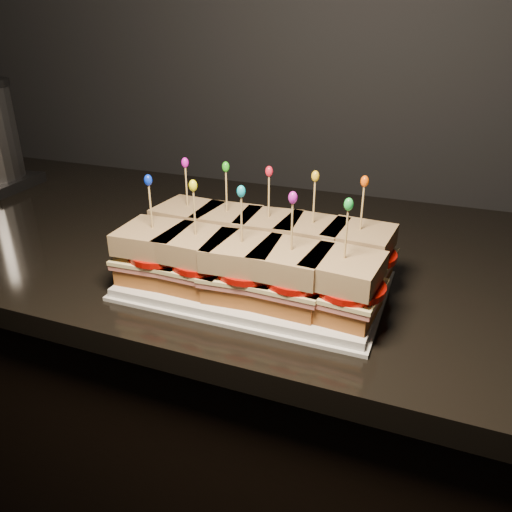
% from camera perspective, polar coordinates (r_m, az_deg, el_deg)
% --- Properties ---
extents(wall_back, '(4.00, 0.04, 2.70)m').
position_cam_1_polar(wall_back, '(1.31, -3.19, 25.63)').
color(wall_back, black).
rests_on(wall_back, ground).
extents(cabinet, '(2.64, 0.71, 0.91)m').
position_cam_1_polar(cabinet, '(1.34, -11.10, -16.38)').
color(cabinet, black).
rests_on(cabinet, ground).
extents(granite_slab, '(2.68, 0.75, 0.04)m').
position_cam_1_polar(granite_slab, '(1.09, -13.11, 2.76)').
color(granite_slab, black).
rests_on(granite_slab, cabinet).
extents(platter, '(0.39, 0.24, 0.02)m').
position_cam_1_polar(platter, '(0.79, -0.00, -3.01)').
color(platter, silver).
rests_on(platter, granite_slab).
extents(platter_rim, '(0.40, 0.25, 0.01)m').
position_cam_1_polar(platter_rim, '(0.80, -0.00, -3.39)').
color(platter_rim, silver).
rests_on(platter_rim, granite_slab).
extents(sandwich_0_bread_bot, '(0.10, 0.10, 0.03)m').
position_cam_1_polar(sandwich_0_bread_bot, '(0.89, -7.57, 1.47)').
color(sandwich_0_bread_bot, brown).
rests_on(sandwich_0_bread_bot, platter).
extents(sandwich_0_ham, '(0.11, 0.11, 0.01)m').
position_cam_1_polar(sandwich_0_ham, '(0.88, -7.63, 2.50)').
color(sandwich_0_ham, '#C75D59').
rests_on(sandwich_0_ham, sandwich_0_bread_bot).
extents(sandwich_0_cheese, '(0.11, 0.11, 0.01)m').
position_cam_1_polar(sandwich_0_cheese, '(0.88, -7.65, 2.92)').
color(sandwich_0_cheese, '#F1E097').
rests_on(sandwich_0_cheese, sandwich_0_ham).
extents(sandwich_0_tomato, '(0.10, 0.10, 0.01)m').
position_cam_1_polar(sandwich_0_tomato, '(0.87, -7.17, 3.14)').
color(sandwich_0_tomato, '#AC0B04').
rests_on(sandwich_0_tomato, sandwich_0_cheese).
extents(sandwich_0_bread_top, '(0.10, 0.10, 0.03)m').
position_cam_1_polar(sandwich_0_bread_top, '(0.87, -7.76, 4.67)').
color(sandwich_0_bread_top, '#502813').
rests_on(sandwich_0_bread_top, sandwich_0_tomato).
extents(sandwich_0_pick, '(0.00, 0.00, 0.09)m').
position_cam_1_polar(sandwich_0_pick, '(0.85, -7.94, 7.60)').
color(sandwich_0_pick, tan).
rests_on(sandwich_0_pick, sandwich_0_bread_top).
extents(sandwich_0_frill, '(0.01, 0.01, 0.02)m').
position_cam_1_polar(sandwich_0_frill, '(0.84, -8.12, 10.53)').
color(sandwich_0_frill, '#CC10C3').
rests_on(sandwich_0_frill, sandwich_0_pick).
extents(sandwich_1_bread_bot, '(0.10, 0.10, 0.03)m').
position_cam_1_polar(sandwich_1_bread_bot, '(0.86, -3.23, 0.76)').
color(sandwich_1_bread_bot, brown).
rests_on(sandwich_1_bread_bot, platter).
extents(sandwich_1_ham, '(0.11, 0.11, 0.01)m').
position_cam_1_polar(sandwich_1_ham, '(0.85, -3.26, 1.82)').
color(sandwich_1_ham, '#C75D59').
rests_on(sandwich_1_ham, sandwich_1_bread_bot).
extents(sandwich_1_cheese, '(0.11, 0.11, 0.01)m').
position_cam_1_polar(sandwich_1_cheese, '(0.85, -3.27, 2.26)').
color(sandwich_1_cheese, '#F1E097').
rests_on(sandwich_1_cheese, sandwich_1_ham).
extents(sandwich_1_tomato, '(0.10, 0.10, 0.01)m').
position_cam_1_polar(sandwich_1_tomato, '(0.83, -2.71, 2.47)').
color(sandwich_1_tomato, '#AC0B04').
rests_on(sandwich_1_tomato, sandwich_1_cheese).
extents(sandwich_1_bread_top, '(0.10, 0.10, 0.03)m').
position_cam_1_polar(sandwich_1_bread_top, '(0.84, -3.32, 4.07)').
color(sandwich_1_bread_top, '#502813').
rests_on(sandwich_1_bread_top, sandwich_1_tomato).
extents(sandwich_1_pick, '(0.00, 0.00, 0.09)m').
position_cam_1_polar(sandwich_1_pick, '(0.82, -3.40, 7.11)').
color(sandwich_1_pick, tan).
rests_on(sandwich_1_pick, sandwich_1_bread_top).
extents(sandwich_1_frill, '(0.01, 0.01, 0.02)m').
position_cam_1_polar(sandwich_1_frill, '(0.81, -3.48, 10.14)').
color(sandwich_1_frill, green).
rests_on(sandwich_1_frill, sandwich_1_pick).
extents(sandwich_2_bread_bot, '(0.10, 0.10, 0.03)m').
position_cam_1_polar(sandwich_2_bread_bot, '(0.83, 1.40, -0.00)').
color(sandwich_2_bread_bot, brown).
rests_on(sandwich_2_bread_bot, platter).
extents(sandwich_2_ham, '(0.11, 0.11, 0.01)m').
position_cam_1_polar(sandwich_2_ham, '(0.82, 1.41, 1.09)').
color(sandwich_2_ham, '#C75D59').
rests_on(sandwich_2_ham, sandwich_2_bread_bot).
extents(sandwich_2_cheese, '(0.12, 0.11, 0.01)m').
position_cam_1_polar(sandwich_2_cheese, '(0.82, 1.41, 1.54)').
color(sandwich_2_cheese, '#F1E097').
rests_on(sandwich_2_cheese, sandwich_2_ham).
extents(sandwich_2_tomato, '(0.10, 0.10, 0.01)m').
position_cam_1_polar(sandwich_2_tomato, '(0.81, 2.07, 1.74)').
color(sandwich_2_tomato, '#AC0B04').
rests_on(sandwich_2_tomato, sandwich_2_cheese).
extents(sandwich_2_bread_top, '(0.11, 0.11, 0.03)m').
position_cam_1_polar(sandwich_2_bread_top, '(0.81, 1.43, 3.39)').
color(sandwich_2_bread_top, '#502813').
rests_on(sandwich_2_bread_top, sandwich_2_tomato).
extents(sandwich_2_pick, '(0.00, 0.00, 0.09)m').
position_cam_1_polar(sandwich_2_pick, '(0.79, 1.47, 6.52)').
color(sandwich_2_pick, tan).
rests_on(sandwich_2_pick, sandwich_2_bread_top).
extents(sandwich_2_frill, '(0.01, 0.01, 0.02)m').
position_cam_1_polar(sandwich_2_frill, '(0.78, 1.51, 9.66)').
color(sandwich_2_frill, red).
rests_on(sandwich_2_frill, sandwich_2_pick).
extents(sandwich_3_bread_bot, '(0.10, 0.10, 0.03)m').
position_cam_1_polar(sandwich_3_bread_bot, '(0.81, 6.29, -0.80)').
color(sandwich_3_bread_bot, brown).
rests_on(sandwich_3_bread_bot, platter).
extents(sandwich_3_ham, '(0.11, 0.11, 0.01)m').
position_cam_1_polar(sandwich_3_ham, '(0.80, 6.34, 0.31)').
color(sandwich_3_ham, '#C75D59').
rests_on(sandwich_3_ham, sandwich_3_bread_bot).
extents(sandwich_3_cheese, '(0.11, 0.11, 0.01)m').
position_cam_1_polar(sandwich_3_cheese, '(0.80, 6.37, 0.76)').
color(sandwich_3_cheese, '#F1E097').
rests_on(sandwich_3_cheese, sandwich_3_ham).
extents(sandwich_3_tomato, '(0.10, 0.10, 0.01)m').
position_cam_1_polar(sandwich_3_tomato, '(0.79, 7.11, 0.96)').
color(sandwich_3_tomato, '#AC0B04').
rests_on(sandwich_3_tomato, sandwich_3_cheese).
extents(sandwich_3_bread_top, '(0.10, 0.10, 0.03)m').
position_cam_1_polar(sandwich_3_bread_top, '(0.79, 6.46, 2.66)').
color(sandwich_3_bread_top, '#502813').
rests_on(sandwich_3_bread_top, sandwich_3_tomato).
extents(sandwich_3_pick, '(0.00, 0.00, 0.09)m').
position_cam_1_polar(sandwich_3_pick, '(0.77, 6.63, 5.85)').
color(sandwich_3_pick, tan).
rests_on(sandwich_3_pick, sandwich_3_bread_top).
extents(sandwich_3_frill, '(0.01, 0.01, 0.02)m').
position_cam_1_polar(sandwich_3_frill, '(0.76, 6.79, 9.06)').
color(sandwich_3_frill, yellow).
rests_on(sandwich_3_frill, sandwich_3_pick).
extents(sandwich_4_bread_bot, '(0.10, 0.10, 0.03)m').
position_cam_1_polar(sandwich_4_bread_bot, '(0.80, 11.39, -1.63)').
color(sandwich_4_bread_bot, brown).
rests_on(sandwich_4_bread_bot, platter).
extents(sandwich_4_ham, '(0.11, 0.11, 0.01)m').
position_cam_1_polar(sandwich_4_ham, '(0.79, 11.49, -0.51)').
color(sandwich_4_ham, '#C75D59').
rests_on(sandwich_4_ham, sandwich_4_bread_bot).
extents(sandwich_4_cheese, '(0.11, 0.11, 0.01)m').
position_cam_1_polar(sandwich_4_cheese, '(0.79, 11.53, -0.05)').
color(sandwich_4_cheese, '#F1E097').
rests_on(sandwich_4_cheese, sandwich_4_ham).
extents(sandwich_4_tomato, '(0.10, 0.10, 0.01)m').
position_cam_1_polar(sandwich_4_tomato, '(0.78, 12.36, 0.14)').
color(sandwich_4_tomato, '#AC0B04').
rests_on(sandwich_4_tomato, sandwich_4_cheese).
extents(sandwich_4_bread_top, '(0.10, 0.10, 0.03)m').
position_cam_1_polar(sandwich_4_bread_top, '(0.78, 11.71, 1.86)').
color(sandwich_4_bread_top, '#502813').
rests_on(sandwich_4_bread_top, sandwich_4_tomato).
extents(sandwich_4_pick, '(0.00, 0.00, 0.09)m').
position_cam_1_polar(sandwich_4_pick, '(0.76, 12.01, 5.10)').
color(sandwich_4_pick, tan).
rests_on(sandwich_4_pick, sandwich_4_bread_top).
extents(sandwich_4_frill, '(0.01, 0.01, 0.02)m').
position_cam_1_polar(sandwich_4_frill, '(0.75, 12.32, 8.35)').
color(sandwich_4_frill, '#F55509').
rests_on(sandwich_4_frill, sandwich_4_pick).
extents(sandwich_5_bread_bot, '(0.10, 0.10, 0.03)m').
position_cam_1_polar(sandwich_5_bread_bot, '(0.80, -11.31, -1.45)').
color(sandwich_5_bread_bot, brown).
rests_on(sandwich_5_bread_bot, platter).
extents(sandwich_5_ham, '(0.11, 0.11, 0.01)m').
position_cam_1_polar(sandwich_5_ham, '(0.80, -11.41, -0.34)').
color(sandwich_5_ham, '#C75D59').
rests_on(sandwich_5_ham, sandwich_5_bread_bot).
extents(sandwich_5_cheese, '(0.11, 0.11, 0.01)m').
position_cam_1_polar(sandwich_5_cheese, '(0.79, -11.46, 0.12)').
color(sandwich_5_cheese, '#F1E097').
rests_on(sandwich_5_cheese, sandwich_5_ham).
extents(sandwich_5_tomato, '(0.10, 0.10, 0.01)m').
position_cam_1_polar(sandwich_5_tomato, '(0.78, -10.99, 0.32)').
color(sandwich_5_tomato, '#AC0B04').
rests_on(sandwich_5_tomato, sandwich_5_cheese).
extents(sandwich_5_bread_top, '(0.10, 0.10, 0.03)m').
position_cam_1_polar(sandwich_5_bread_top, '(0.78, -11.63, 2.03)').
color(sandwich_5_bread_top, '#502813').
rests_on(sandwich_5_bread_top, sandwich_5_tomato).
extents(sandwich_5_pick, '(0.00, 0.00, 0.09)m').
position_cam_1_polar(sandwich_5_pick, '(0.76, -11.93, 5.25)').
color(sandwich_5_pick, tan).
rests_on(sandwich_5_pick, sandwich_5_bread_top).
extents(sandwich_5_frill, '(0.01, 0.01, 0.02)m').
position_cam_1_polar(sandwich_5_frill, '(0.75, -12.23, 8.48)').
color(sandwich_5_frill, '#082ADB').
rests_on(sandwich_5_frill, sandwich_5_pick).
extents(sandwich_6_bread_bot, '(0.10, 0.10, 0.03)m').
position_cam_1_polar(sandwich_6_bread_bot, '(0.77, -6.65, -2.37)').
color(sandwich_6_bread_bot, brown).
rests_on(sandwich_6_bread_bot, platter).
extents(sandwich_6_ham, '(0.11, 0.11, 0.01)m').
position_cam_1_polar(sandwich_6_ham, '(0.76, -6.71, -1.21)').
color(sandwich_6_ham, '#C75D59').
rests_on(sandwich_6_ham, sandwich_6_bread_bot).
extents(sandwich_6_cheese, '(0.11, 0.11, 0.01)m').
position_cam_1_polar(sandwich_6_cheese, '(0.76, -6.74, -0.73)').
color(sandwich_6_cheese, '#F1E097').
rests_on(sandwich_6_cheese, sandwich_6_ham).
extents(sandwich_6_tomato, '(0.10, 0.10, 0.01)m').
position_cam_1_polar(sandwich_6_tomato, '(0.74, -6.16, -0.54)').
color(sandwich_6_tomato, '#AC0B04').
rests_on(sandwich_6_tomato, sandwich_6_cheese).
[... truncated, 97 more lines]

